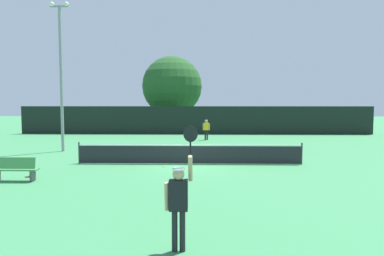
{
  "coord_description": "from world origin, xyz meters",
  "views": [
    {
      "loc": [
        0.58,
        -17.42,
        3.06
      ],
      "look_at": [
        0.04,
        3.4,
        1.54
      ],
      "focal_mm": 33.24,
      "sensor_mm": 36.0,
      "label": 1
    }
  ],
  "objects_px": {
    "parked_car_mid": "(172,121)",
    "player_serving": "(179,196)",
    "spare_racket": "(32,176)",
    "parked_car_near": "(131,121)",
    "light_pole": "(61,68)",
    "tennis_ball": "(164,166)",
    "large_tree": "(172,86)",
    "player_receiving": "(206,128)",
    "courtside_bench": "(14,169)"
  },
  "relations": [
    {
      "from": "spare_racket",
      "to": "courtside_bench",
      "type": "bearing_deg",
      "value": -101.71
    },
    {
      "from": "player_receiving",
      "to": "large_tree",
      "type": "bearing_deg",
      "value": -71.13
    },
    {
      "from": "tennis_ball",
      "to": "player_receiving",
      "type": "bearing_deg",
      "value": 79.85
    },
    {
      "from": "player_receiving",
      "to": "parked_car_mid",
      "type": "relative_size",
      "value": 0.37
    },
    {
      "from": "player_serving",
      "to": "parked_car_mid",
      "type": "relative_size",
      "value": 0.59
    },
    {
      "from": "player_serving",
      "to": "light_pole",
      "type": "relative_size",
      "value": 0.28
    },
    {
      "from": "large_tree",
      "to": "parked_car_near",
      "type": "height_order",
      "value": "large_tree"
    },
    {
      "from": "player_receiving",
      "to": "player_serving",
      "type": "bearing_deg",
      "value": 87.72
    },
    {
      "from": "spare_racket",
      "to": "courtside_bench",
      "type": "xyz_separation_m",
      "value": [
        -0.21,
        -0.99,
        0.46
      ]
    },
    {
      "from": "spare_racket",
      "to": "courtside_bench",
      "type": "height_order",
      "value": "courtside_bench"
    },
    {
      "from": "player_serving",
      "to": "tennis_ball",
      "type": "height_order",
      "value": "player_serving"
    },
    {
      "from": "courtside_bench",
      "to": "large_tree",
      "type": "relative_size",
      "value": 0.22
    },
    {
      "from": "spare_racket",
      "to": "player_receiving",
      "type": "bearing_deg",
      "value": 62.57
    },
    {
      "from": "courtside_bench",
      "to": "parked_car_near",
      "type": "bearing_deg",
      "value": 92.38
    },
    {
      "from": "player_serving",
      "to": "large_tree",
      "type": "xyz_separation_m",
      "value": [
        -2.78,
        32.27,
        3.68
      ]
    },
    {
      "from": "spare_racket",
      "to": "light_pole",
      "type": "relative_size",
      "value": 0.06
    },
    {
      "from": "tennis_ball",
      "to": "courtside_bench",
      "type": "relative_size",
      "value": 0.04
    },
    {
      "from": "tennis_ball",
      "to": "parked_car_mid",
      "type": "distance_m",
      "value": 26.37
    },
    {
      "from": "spare_racket",
      "to": "player_serving",
      "type": "bearing_deg",
      "value": -47.87
    },
    {
      "from": "parked_car_mid",
      "to": "player_serving",
      "type": "bearing_deg",
      "value": -92.26
    },
    {
      "from": "light_pole",
      "to": "parked_car_near",
      "type": "bearing_deg",
      "value": 89.45
    },
    {
      "from": "light_pole",
      "to": "large_tree",
      "type": "xyz_separation_m",
      "value": [
        5.41,
        17.56,
        -0.32
      ]
    },
    {
      "from": "tennis_ball",
      "to": "spare_racket",
      "type": "height_order",
      "value": "tennis_ball"
    },
    {
      "from": "spare_racket",
      "to": "large_tree",
      "type": "height_order",
      "value": "large_tree"
    },
    {
      "from": "player_serving",
      "to": "light_pole",
      "type": "bearing_deg",
      "value": 119.09
    },
    {
      "from": "player_receiving",
      "to": "parked_car_near",
      "type": "relative_size",
      "value": 0.37
    },
    {
      "from": "light_pole",
      "to": "large_tree",
      "type": "relative_size",
      "value": 1.12
    },
    {
      "from": "player_receiving",
      "to": "courtside_bench",
      "type": "bearing_deg",
      "value": 63.49
    },
    {
      "from": "courtside_bench",
      "to": "large_tree",
      "type": "bearing_deg",
      "value": 81.24
    },
    {
      "from": "player_serving",
      "to": "courtside_bench",
      "type": "bearing_deg",
      "value": 137.2
    },
    {
      "from": "player_serving",
      "to": "large_tree",
      "type": "relative_size",
      "value": 0.32
    },
    {
      "from": "player_receiving",
      "to": "spare_racket",
      "type": "bearing_deg",
      "value": 62.57
    },
    {
      "from": "spare_racket",
      "to": "tennis_ball",
      "type": "bearing_deg",
      "value": 22.36
    },
    {
      "from": "spare_racket",
      "to": "parked_car_mid",
      "type": "relative_size",
      "value": 0.12
    },
    {
      "from": "tennis_ball",
      "to": "light_pole",
      "type": "height_order",
      "value": "light_pole"
    },
    {
      "from": "player_receiving",
      "to": "tennis_ball",
      "type": "relative_size",
      "value": 23.9
    },
    {
      "from": "player_serving",
      "to": "player_receiving",
      "type": "relative_size",
      "value": 1.59
    },
    {
      "from": "player_receiving",
      "to": "spare_racket",
      "type": "distance_m",
      "value": 16.18
    },
    {
      "from": "tennis_ball",
      "to": "large_tree",
      "type": "relative_size",
      "value": 0.01
    },
    {
      "from": "player_serving",
      "to": "spare_racket",
      "type": "height_order",
      "value": "player_serving"
    },
    {
      "from": "light_pole",
      "to": "parked_car_mid",
      "type": "bearing_deg",
      "value": 76.26
    },
    {
      "from": "player_serving",
      "to": "spare_racket",
      "type": "bearing_deg",
      "value": 132.13
    },
    {
      "from": "player_receiving",
      "to": "tennis_ball",
      "type": "height_order",
      "value": "player_receiving"
    },
    {
      "from": "spare_racket",
      "to": "parked_car_near",
      "type": "bearing_deg",
      "value": 92.89
    },
    {
      "from": "player_receiving",
      "to": "light_pole",
      "type": "height_order",
      "value": "light_pole"
    },
    {
      "from": "courtside_bench",
      "to": "light_pole",
      "type": "relative_size",
      "value": 0.2
    },
    {
      "from": "courtside_bench",
      "to": "parked_car_mid",
      "type": "height_order",
      "value": "parked_car_mid"
    },
    {
      "from": "tennis_ball",
      "to": "courtside_bench",
      "type": "height_order",
      "value": "courtside_bench"
    },
    {
      "from": "player_serving",
      "to": "light_pole",
      "type": "distance_m",
      "value": 17.31
    },
    {
      "from": "tennis_ball",
      "to": "large_tree",
      "type": "distance_m",
      "value": 23.37
    }
  ]
}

